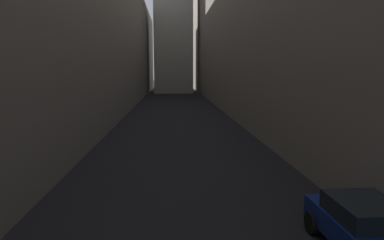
{
  "coord_description": "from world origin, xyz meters",
  "views": [
    {
      "loc": [
        -0.59,
        8.49,
        4.78
      ],
      "look_at": [
        0.0,
        17.98,
        3.39
      ],
      "focal_mm": 31.43,
      "sensor_mm": 36.0,
      "label": 1
    }
  ],
  "objects": [
    {
      "name": "parked_car_right_third",
      "position": [
        4.4,
        16.34,
        0.77
      ],
      "size": [
        1.94,
        3.95,
        1.47
      ],
      "rotation": [
        0.0,
        0.0,
        1.57
      ],
      "color": "navy",
      "rests_on": "ground"
    },
    {
      "name": "building_block_left",
      "position": [
        -11.48,
        50.0,
        9.02
      ],
      "size": [
        11.95,
        108.0,
        18.04
      ],
      "primitive_type": "cube",
      "color": "slate",
      "rests_on": "ground"
    },
    {
      "name": "building_block_right",
      "position": [
        12.02,
        50.0,
        12.47
      ],
      "size": [
        13.03,
        108.0,
        24.93
      ],
      "primitive_type": "cube",
      "color": "#756B5B",
      "rests_on": "ground"
    },
    {
      "name": "ground_plane",
      "position": [
        0.0,
        48.0,
        0.0
      ],
      "size": [
        264.0,
        264.0,
        0.0
      ],
      "primitive_type": "plane",
      "color": "black"
    }
  ]
}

